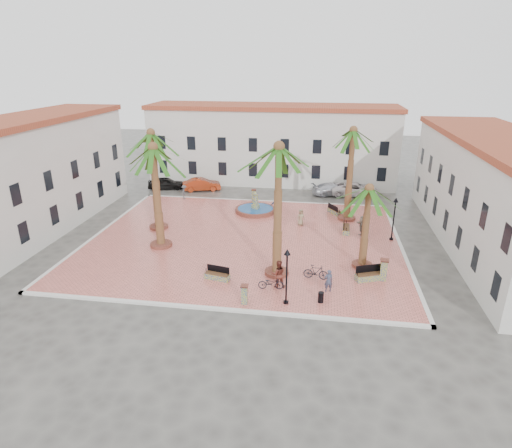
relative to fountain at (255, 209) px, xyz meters
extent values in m
plane|color=#56544F|center=(0.15, -7.17, -0.43)|extent=(120.00, 120.00, 0.00)
cube|color=#E07064|center=(0.15, -7.17, -0.36)|extent=(26.00, 22.00, 0.15)
cube|color=silver|center=(0.15, 3.83, -0.35)|extent=(26.30, 0.30, 0.16)
cube|color=silver|center=(0.15, -18.17, -0.35)|extent=(26.30, 0.30, 0.16)
cube|color=silver|center=(13.15, -7.17, -0.35)|extent=(0.30, 22.30, 0.16)
cube|color=silver|center=(-12.85, -7.17, -0.35)|extent=(0.30, 22.30, 0.16)
cube|color=silver|center=(0.15, 12.83, 4.07)|extent=(30.00, 7.00, 9.00)
cube|color=#A14229|center=(0.15, 12.83, 8.82)|extent=(30.40, 7.40, 0.50)
cube|color=black|center=(-12.97, 9.35, 1.77)|extent=(1.00, 0.12, 1.60)
cube|color=black|center=(-9.22, 9.35, 1.77)|extent=(1.00, 0.12, 1.60)
cube|color=black|center=(-5.47, 9.35, 1.77)|extent=(1.00, 0.12, 1.60)
cube|color=black|center=(-1.72, 9.35, 1.77)|extent=(1.00, 0.12, 1.60)
cube|color=black|center=(2.03, 9.35, 1.77)|extent=(1.00, 0.12, 1.60)
cube|color=black|center=(5.78, 9.35, 1.77)|extent=(1.00, 0.12, 1.60)
cube|color=black|center=(9.53, 9.35, 1.77)|extent=(1.00, 0.12, 1.60)
cube|color=black|center=(13.28, 9.35, 1.77)|extent=(1.00, 0.12, 1.60)
cube|color=black|center=(-12.97, 9.35, 4.77)|extent=(1.00, 0.12, 1.60)
cube|color=black|center=(-9.22, 9.35, 4.77)|extent=(1.00, 0.12, 1.60)
cube|color=black|center=(-5.47, 9.35, 4.77)|extent=(1.00, 0.12, 1.60)
cube|color=black|center=(-1.72, 9.35, 4.77)|extent=(1.00, 0.12, 1.60)
cube|color=black|center=(2.03, 9.35, 4.77)|extent=(1.00, 0.12, 1.60)
cube|color=black|center=(5.78, 9.35, 4.77)|extent=(1.00, 0.12, 1.60)
cube|color=black|center=(9.53, 9.35, 4.77)|extent=(1.00, 0.12, 1.60)
cube|color=black|center=(13.28, 9.35, 4.77)|extent=(1.00, 0.12, 1.60)
cube|color=silver|center=(20.15, -5.17, 3.82)|extent=(7.00, 26.00, 8.50)
cube|color=#A14229|center=(20.15, -5.17, 8.32)|extent=(7.40, 26.40, 0.50)
cube|color=black|center=(16.69, -16.66, 1.77)|extent=(0.12, 1.00, 1.60)
cube|color=black|center=(16.69, -12.95, 1.77)|extent=(0.12, 1.00, 1.60)
cube|color=black|center=(16.69, -9.23, 1.77)|extent=(0.12, 1.00, 1.60)
cube|color=black|center=(16.69, -5.52, 1.77)|extent=(0.12, 1.00, 1.60)
cube|color=black|center=(16.69, -1.81, 1.77)|extent=(0.12, 1.00, 1.60)
cube|color=black|center=(16.69, 1.91, 1.77)|extent=(0.12, 1.00, 1.60)
cube|color=black|center=(16.69, 5.62, 1.77)|extent=(0.12, 1.00, 1.60)
cube|color=black|center=(16.69, -16.66, 4.77)|extent=(0.12, 1.00, 1.60)
cube|color=black|center=(16.69, -12.95, 4.77)|extent=(0.12, 1.00, 1.60)
cube|color=black|center=(16.69, -9.23, 4.77)|extent=(0.12, 1.00, 1.60)
cube|color=black|center=(16.69, -5.52, 4.77)|extent=(0.12, 1.00, 1.60)
cube|color=black|center=(16.69, -1.81, 4.77)|extent=(0.12, 1.00, 1.60)
cube|color=black|center=(16.69, 1.91, 4.77)|extent=(0.12, 1.00, 1.60)
cube|color=black|center=(16.69, 5.62, 4.77)|extent=(0.12, 1.00, 1.60)
cube|color=silver|center=(-18.85, -7.17, 4.32)|extent=(6.00, 24.00, 9.50)
cube|color=#A14229|center=(-18.85, -7.17, 9.32)|extent=(6.40, 24.40, 0.50)
cube|color=black|center=(-15.87, -13.17, 1.77)|extent=(0.12, 1.00, 1.60)
cube|color=black|center=(-15.87, -9.17, 1.77)|extent=(0.12, 1.00, 1.60)
cube|color=black|center=(-15.87, -5.17, 1.77)|extent=(0.12, 1.00, 1.60)
cube|color=black|center=(-15.87, -1.17, 1.77)|extent=(0.12, 1.00, 1.60)
cube|color=black|center=(-15.87, 2.83, 1.77)|extent=(0.12, 1.00, 1.60)
cube|color=black|center=(-15.87, -13.17, 4.77)|extent=(0.12, 1.00, 1.60)
cube|color=black|center=(-15.87, -9.17, 4.77)|extent=(0.12, 1.00, 1.60)
cube|color=black|center=(-15.87, -5.17, 4.77)|extent=(0.12, 1.00, 1.60)
cube|color=black|center=(-15.87, -1.17, 4.77)|extent=(0.12, 1.00, 1.60)
cube|color=black|center=(-15.87, 2.83, 4.77)|extent=(0.12, 1.00, 1.60)
cylinder|color=brown|center=(0.00, 0.00, -0.09)|extent=(4.05, 4.05, 0.39)
cylinder|color=#194C8C|center=(0.00, 0.00, 0.08)|extent=(3.56, 3.56, 0.06)
cylinder|color=#757C57|center=(0.00, 0.00, 0.10)|extent=(0.87, 0.87, 0.77)
cylinder|color=#757C57|center=(0.00, 0.00, 0.87)|extent=(0.58, 0.58, 1.16)
sphere|color=#757C57|center=(0.00, 0.00, 1.59)|extent=(0.42, 0.42, 0.42)
cylinder|color=brown|center=(-8.05, -5.72, -0.16)|extent=(1.68, 1.68, 0.25)
cylinder|color=brown|center=(-8.05, -5.72, 4.16)|extent=(0.55, 0.55, 8.38)
sphere|color=brown|center=(-8.05, -5.72, 8.35)|extent=(0.73, 0.73, 0.73)
cylinder|color=brown|center=(-6.39, -9.58, -0.15)|extent=(1.77, 1.77, 0.27)
cylinder|color=brown|center=(-6.39, -9.58, 3.93)|extent=(0.58, 0.58, 7.90)
sphere|color=brown|center=(-6.39, -9.58, 7.88)|extent=(0.77, 0.77, 0.77)
cylinder|color=brown|center=(3.54, -13.09, -0.16)|extent=(1.71, 1.71, 0.26)
cylinder|color=brown|center=(3.54, -13.09, 4.41)|extent=(0.56, 0.56, 8.87)
sphere|color=brown|center=(3.54, -13.09, 8.84)|extent=(0.75, 0.75, 0.75)
cylinder|color=brown|center=(9.68, -10.92, -0.17)|extent=(1.51, 1.51, 0.23)
cylinder|color=brown|center=(9.68, -10.92, 2.84)|extent=(0.49, 0.49, 5.79)
sphere|color=brown|center=(9.68, -10.92, 5.74)|extent=(0.66, 0.66, 0.66)
cylinder|color=brown|center=(9.00, -0.80, -0.16)|extent=(1.68, 1.68, 0.25)
cylinder|color=brown|center=(9.00, -0.80, 4.10)|extent=(0.55, 0.55, 8.27)
sphere|color=brown|center=(9.00, -0.80, 8.24)|extent=(0.73, 0.73, 0.73)
cube|color=#757C57|center=(-0.47, -14.53, -0.09)|extent=(1.85, 0.90, 0.40)
cube|color=#56351E|center=(-0.47, -14.53, 0.14)|extent=(1.75, 0.83, 0.06)
cube|color=black|center=(-0.43, -14.32, 0.41)|extent=(1.65, 0.40, 0.49)
cylinder|color=black|center=(-1.29, -14.36, 0.26)|extent=(0.05, 0.05, 0.30)
cylinder|color=black|center=(0.35, -14.71, 0.26)|extent=(0.05, 0.05, 0.30)
cube|color=#757C57|center=(10.01, -13.06, -0.06)|extent=(2.07, 1.30, 0.44)
cube|color=#56351E|center=(10.01, -13.06, 0.19)|extent=(1.95, 1.21, 0.07)
cube|color=black|center=(9.92, -12.83, 0.49)|extent=(1.77, 0.75, 0.55)
cylinder|color=black|center=(9.14, -13.41, 0.32)|extent=(0.05, 0.05, 0.33)
cylinder|color=black|center=(10.88, -12.71, 0.32)|extent=(0.05, 0.05, 0.33)
cube|color=#757C57|center=(8.81, -4.13, -0.07)|extent=(0.69, 1.96, 0.43)
cube|color=#56351E|center=(8.81, -4.13, 0.18)|extent=(0.63, 1.85, 0.06)
cube|color=black|center=(8.58, -4.12, 0.47)|extent=(0.15, 1.82, 0.54)
cylinder|color=black|center=(8.77, -5.04, 0.31)|extent=(0.05, 0.05, 0.32)
cylinder|color=black|center=(8.86, -3.22, 0.31)|extent=(0.05, 0.05, 0.32)
cube|color=#757C57|center=(7.89, 0.65, -0.09)|extent=(1.42, 1.79, 0.40)
cube|color=#56351E|center=(7.89, 0.65, 0.14)|extent=(1.33, 1.68, 0.06)
cube|color=black|center=(7.70, 0.53, 0.41)|extent=(0.95, 1.44, 0.50)
cylinder|color=black|center=(8.34, -0.06, 0.26)|extent=(0.05, 0.05, 0.30)
cylinder|color=black|center=(7.43, 1.36, 0.26)|extent=(0.05, 0.05, 0.30)
cylinder|color=black|center=(4.54, -16.97, -0.21)|extent=(0.33, 0.33, 0.15)
cylinder|color=black|center=(4.54, -16.97, 1.47)|extent=(0.11, 0.11, 3.32)
cone|color=black|center=(4.54, -16.97, 3.26)|extent=(0.41, 0.41, 0.37)
sphere|color=beige|center=(4.54, -16.97, 3.13)|extent=(0.22, 0.22, 0.22)
cylinder|color=black|center=(12.55, -5.40, -0.21)|extent=(0.33, 0.33, 0.15)
cylinder|color=black|center=(12.55, -5.40, 1.48)|extent=(0.11, 0.11, 3.34)
cone|color=black|center=(12.55, -5.40, 3.29)|extent=(0.41, 0.41, 0.37)
sphere|color=beige|center=(12.55, -5.40, 3.15)|extent=(0.22, 0.22, 0.22)
cube|color=#757C57|center=(1.98, -17.40, 0.32)|extent=(0.38, 0.38, 1.20)
cube|color=brown|center=(1.98, -17.40, 0.97)|extent=(0.47, 0.47, 0.09)
cube|color=#757C57|center=(-0.67, 3.23, 0.37)|extent=(0.43, 0.43, 1.31)
cube|color=brown|center=(-0.67, 3.23, 1.08)|extent=(0.54, 0.54, 0.10)
cube|color=#757C57|center=(10.93, -12.90, 0.44)|extent=(0.49, 0.49, 1.45)
cube|color=brown|center=(10.93, -12.90, 1.22)|extent=(0.61, 0.61, 0.11)
cylinder|color=black|center=(6.70, -16.52, 0.07)|extent=(0.36, 0.36, 0.70)
imported|color=#3A3F56|center=(7.16, -15.06, 0.50)|extent=(0.65, 0.52, 1.58)
imported|color=black|center=(3.39, -15.32, 0.16)|extent=(1.76, 0.77, 0.90)
imported|color=#5D251D|center=(3.84, -14.98, 0.69)|extent=(1.07, 0.90, 1.95)
imported|color=black|center=(6.32, -13.44, 0.24)|extent=(1.79, 0.69, 1.05)
imported|color=#927F5D|center=(4.71, -3.07, 0.48)|extent=(0.89, 0.80, 1.53)
imported|color=#384662|center=(2.17, -0.79, 0.68)|extent=(1.20, 0.70, 1.92)
imported|color=#48494D|center=(-8.44, 3.23, 0.49)|extent=(0.92, 1.14, 1.54)
imported|color=#736B5B|center=(10.07, -4.92, 0.64)|extent=(0.89, 1.79, 1.85)
imported|color=black|center=(-11.96, 7.14, 0.29)|extent=(4.52, 2.71, 1.44)
imported|color=#972D12|center=(-7.54, 7.14, 0.30)|extent=(4.72, 2.87, 1.47)
imported|color=silver|center=(7.82, 7.64, 0.26)|extent=(5.13, 3.37, 1.38)
imported|color=white|center=(10.26, 7.74, 0.33)|extent=(5.73, 3.08, 1.53)
camera|label=1|loc=(6.19, -40.32, 13.92)|focal=30.00mm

